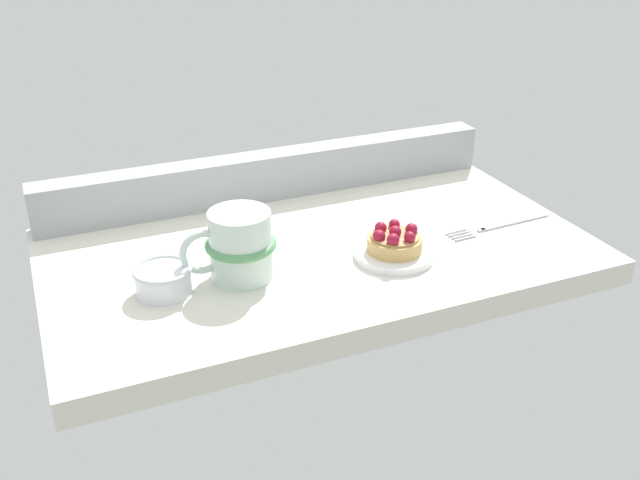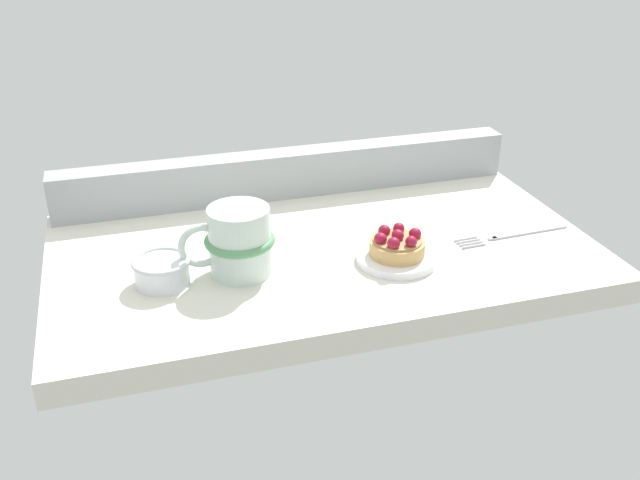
{
  "view_description": "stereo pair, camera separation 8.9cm",
  "coord_description": "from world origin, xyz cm",
  "px_view_note": "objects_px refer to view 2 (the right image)",
  "views": [
    {
      "loc": [
        -33.2,
        -78.51,
        43.97
      ],
      "look_at": [
        -2.09,
        -5.6,
        3.75
      ],
      "focal_mm": 40.27,
      "sensor_mm": 36.0,
      "label": 1
    },
    {
      "loc": [
        -24.86,
        -81.54,
        43.97
      ],
      "look_at": [
        -2.09,
        -5.6,
        3.75
      ],
      "focal_mm": 40.27,
      "sensor_mm": 36.0,
      "label": 2
    }
  ],
  "objects_px": {
    "coffee_mug": "(238,241)",
    "dessert_plate": "(396,258)",
    "dessert_fork": "(512,234)",
    "raspberry_tart": "(397,245)",
    "sugar_bowl": "(162,270)"
  },
  "relations": [
    {
      "from": "coffee_mug",
      "to": "sugar_bowl",
      "type": "bearing_deg",
      "value": 179.91
    },
    {
      "from": "raspberry_tart",
      "to": "sugar_bowl",
      "type": "bearing_deg",
      "value": 174.3
    },
    {
      "from": "coffee_mug",
      "to": "dessert_fork",
      "type": "height_order",
      "value": "coffee_mug"
    },
    {
      "from": "dessert_plate",
      "to": "raspberry_tart",
      "type": "height_order",
      "value": "raspberry_tart"
    },
    {
      "from": "raspberry_tart",
      "to": "sugar_bowl",
      "type": "relative_size",
      "value": 1.01
    },
    {
      "from": "coffee_mug",
      "to": "dessert_fork",
      "type": "bearing_deg",
      "value": -1.23
    },
    {
      "from": "dessert_plate",
      "to": "dessert_fork",
      "type": "height_order",
      "value": "dessert_plate"
    },
    {
      "from": "raspberry_tart",
      "to": "sugar_bowl",
      "type": "height_order",
      "value": "raspberry_tart"
    },
    {
      "from": "dessert_plate",
      "to": "coffee_mug",
      "type": "distance_m",
      "value": 0.2
    },
    {
      "from": "coffee_mug",
      "to": "dessert_plate",
      "type": "bearing_deg",
      "value": -8.29
    },
    {
      "from": "raspberry_tart",
      "to": "dessert_fork",
      "type": "distance_m",
      "value": 0.18
    },
    {
      "from": "sugar_bowl",
      "to": "coffee_mug",
      "type": "bearing_deg",
      "value": -0.09
    },
    {
      "from": "dessert_plate",
      "to": "raspberry_tart",
      "type": "relative_size",
      "value": 1.46
    },
    {
      "from": "dessert_fork",
      "to": "raspberry_tart",
      "type": "bearing_deg",
      "value": -173.33
    },
    {
      "from": "dessert_fork",
      "to": "sugar_bowl",
      "type": "height_order",
      "value": "sugar_bowl"
    }
  ]
}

